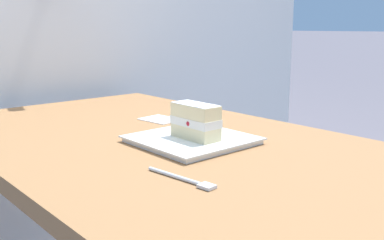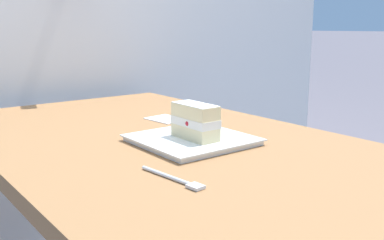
% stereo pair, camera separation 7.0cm
% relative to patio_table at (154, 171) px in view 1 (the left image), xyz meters
% --- Properties ---
extents(patio_table, '(1.39, 0.84, 0.70)m').
position_rel_patio_table_xyz_m(patio_table, '(0.00, 0.00, 0.00)').
color(patio_table, olive).
rests_on(patio_table, ground).
extents(dessert_plate, '(0.27, 0.27, 0.02)m').
position_rel_patio_table_xyz_m(dessert_plate, '(-0.12, -0.04, 0.11)').
color(dessert_plate, white).
rests_on(dessert_plate, patio_table).
extents(cake_slice, '(0.13, 0.07, 0.09)m').
position_rel_patio_table_xyz_m(cake_slice, '(-0.13, -0.03, 0.16)').
color(cake_slice, beige).
rests_on(cake_slice, dessert_plate).
extents(dessert_fork, '(0.17, 0.03, 0.01)m').
position_rel_patio_table_xyz_m(dessert_fork, '(-0.32, 0.16, 0.10)').
color(dessert_fork, silver).
rests_on(dessert_fork, patio_table).
extents(paper_napkin, '(0.13, 0.10, 0.00)m').
position_rel_patio_table_xyz_m(paper_napkin, '(0.16, -0.15, 0.10)').
color(paper_napkin, white).
rests_on(paper_napkin, patio_table).
extents(diner_person, '(0.55, 0.43, 1.53)m').
position_rel_patio_table_xyz_m(diner_person, '(1.04, -0.13, 0.42)').
color(diner_person, '#334B43').
rests_on(diner_person, ground).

